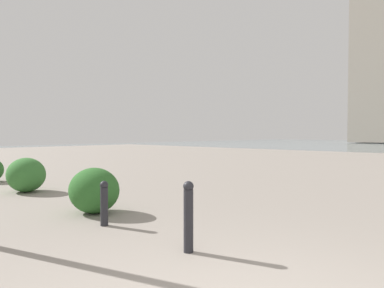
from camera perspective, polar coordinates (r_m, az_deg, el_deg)
The scene contains 4 objects.
bollard_near at distance 4.34m, azimuth -0.59°, elevation -11.58°, with size 0.13×0.13×0.88m.
bollard_mid at distance 5.72m, azimuth -14.19°, elevation -9.23°, with size 0.13×0.13×0.71m.
shrub_low at distance 9.59m, azimuth -25.53°, elevation -4.58°, with size 1.00×0.90×0.85m.
shrub_round at distance 6.65m, azimuth -15.74°, elevation -7.32°, with size 0.97×0.88×0.83m.
Camera 1 is at (-1.31, 2.02, 1.46)m, focal length 32.56 mm.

